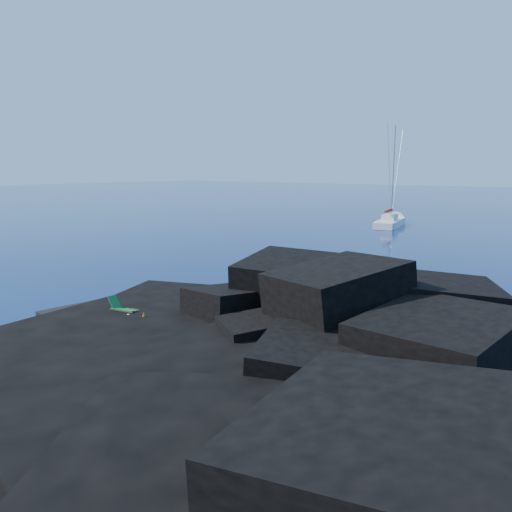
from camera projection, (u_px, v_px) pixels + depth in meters
The scene contains 9 objects.
ground at pixel (74, 309), 26.18m from camera, with size 400.00×400.00×0.00m, color #030735.
headland at pixel (315, 349), 20.43m from camera, with size 24.00×24.00×3.60m, color black, non-canonical shape.
beach at pixel (135, 324), 23.78m from camera, with size 8.50×6.00×0.70m, color black.
surf_foam at pixel (209, 306), 26.92m from camera, with size 10.00×8.00×0.06m, color white, non-canonical shape.
sailboat at pixel (390, 226), 63.71m from camera, with size 2.53×12.08×12.67m, color white, non-canonical shape.
deck_chair at pixel (125, 306), 23.76m from camera, with size 1.46×0.64×1.00m, color #197237, non-canonical shape.
towel at pixel (124, 317), 23.55m from camera, with size 2.05×0.97×0.05m, color silver.
sunbather at pixel (124, 314), 23.52m from camera, with size 1.93×0.47×0.26m, color #E1B276, non-canonical shape.
marker_cone at pixel (144, 317), 22.81m from camera, with size 0.32×0.32×0.49m, color #D5680B.
Camera 1 is at (23.35, -13.66, 7.31)m, focal length 35.00 mm.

